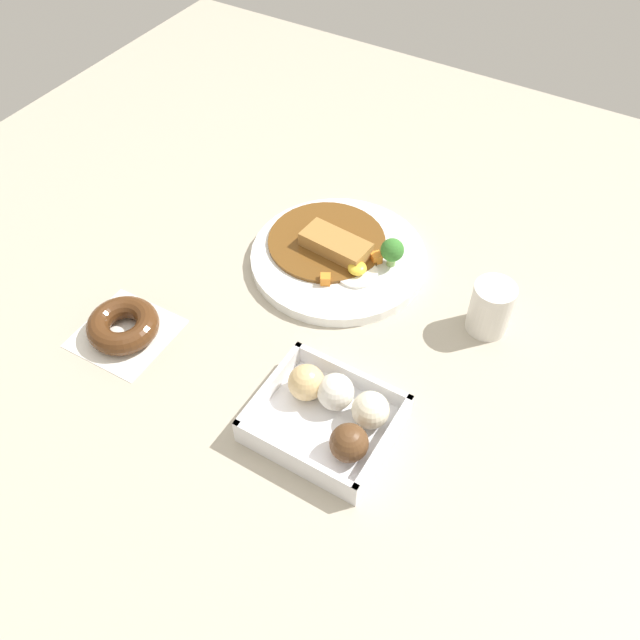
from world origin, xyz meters
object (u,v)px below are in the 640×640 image
at_px(donut_box, 332,414).
at_px(coffee_mug, 491,308).
at_px(chocolate_ring_donut, 123,326).
at_px(curry_plate, 341,256).

xyz_separation_m(donut_box, coffee_mug, (-0.11, -0.27, 0.02)).
height_order(chocolate_ring_donut, coffee_mug, coffee_mug).
relative_size(donut_box, coffee_mug, 2.15).
bearing_deg(donut_box, chocolate_ring_donut, 3.40).
bearing_deg(coffee_mug, curry_plate, -2.17).
bearing_deg(donut_box, coffee_mug, -112.69).
bearing_deg(chocolate_ring_donut, curry_plate, -123.75).
height_order(curry_plate, coffee_mug, coffee_mug).
bearing_deg(chocolate_ring_donut, coffee_mug, -147.68).
distance_m(curry_plate, donut_box, 0.31).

